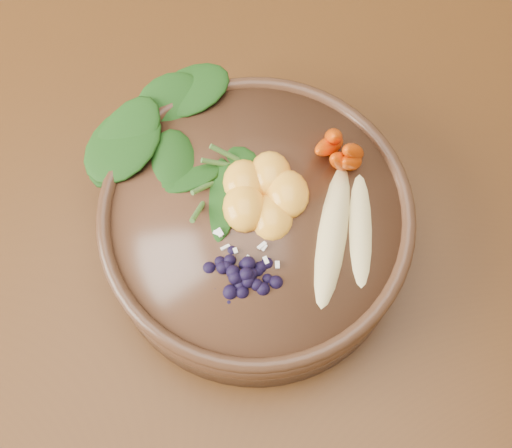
% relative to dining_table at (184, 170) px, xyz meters
% --- Properties ---
extents(ground, '(4.00, 4.00, 0.00)m').
position_rel_dining_table_xyz_m(ground, '(0.00, 0.00, -0.66)').
color(ground, '#381E0F').
rests_on(ground, ground).
extents(dining_table, '(1.60, 0.90, 0.75)m').
position_rel_dining_table_xyz_m(dining_table, '(0.00, 0.00, 0.00)').
color(dining_table, '#331C0C').
rests_on(dining_table, ground).
extents(stoneware_bowl, '(0.32, 0.32, 0.07)m').
position_rel_dining_table_xyz_m(stoneware_bowl, '(0.07, -0.12, 0.13)').
color(stoneware_bowl, '#50311F').
rests_on(stoneware_bowl, dining_table).
extents(kale_heap, '(0.20, 0.19, 0.04)m').
position_rel_dining_table_xyz_m(kale_heap, '(0.05, -0.06, 0.18)').
color(kale_heap, '#1D4C15').
rests_on(kale_heap, stoneware_bowl).
extents(carrot_cluster, '(0.07, 0.07, 0.07)m').
position_rel_dining_table_xyz_m(carrot_cluster, '(0.14, -0.07, 0.20)').
color(carrot_cluster, '#D93900').
rests_on(carrot_cluster, stoneware_bowl).
extents(banana_halves, '(0.07, 0.14, 0.02)m').
position_rel_dining_table_xyz_m(banana_halves, '(0.14, -0.14, 0.17)').
color(banana_halves, '#E0CC84').
rests_on(banana_halves, stoneware_bowl).
extents(mandarin_cluster, '(0.10, 0.10, 0.03)m').
position_rel_dining_table_xyz_m(mandarin_cluster, '(0.08, -0.11, 0.18)').
color(mandarin_cluster, '#FFA82C').
rests_on(mandarin_cluster, stoneware_bowl).
extents(blueberry_pile, '(0.14, 0.12, 0.03)m').
position_rel_dining_table_xyz_m(blueberry_pile, '(0.06, -0.17, 0.18)').
color(blueberry_pile, black).
rests_on(blueberry_pile, stoneware_bowl).
extents(coconut_flakes, '(0.10, 0.08, 0.01)m').
position_rel_dining_table_xyz_m(coconut_flakes, '(0.07, -0.14, 0.16)').
color(coconut_flakes, white).
rests_on(coconut_flakes, stoneware_bowl).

